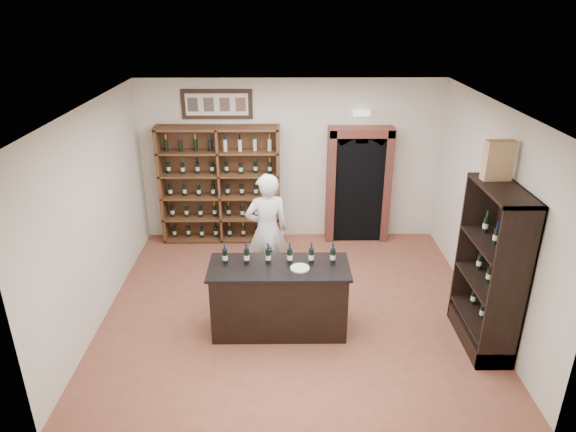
# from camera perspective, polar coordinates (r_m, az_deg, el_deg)

# --- Properties ---
(floor) EXTENTS (5.50, 5.50, 0.00)m
(floor) POSITION_cam_1_polar(r_m,az_deg,el_deg) (7.87, 0.55, -9.85)
(floor) COLOR brown
(floor) RESTS_ON ground
(ceiling) EXTENTS (5.50, 5.50, 0.00)m
(ceiling) POSITION_cam_1_polar(r_m,az_deg,el_deg) (6.72, 0.65, 12.11)
(ceiling) COLOR white
(ceiling) RESTS_ON wall_back
(wall_back) EXTENTS (5.50, 0.04, 3.00)m
(wall_back) POSITION_cam_1_polar(r_m,az_deg,el_deg) (9.52, 0.30, 6.14)
(wall_back) COLOR beige
(wall_back) RESTS_ON ground
(wall_left) EXTENTS (0.04, 5.00, 3.00)m
(wall_left) POSITION_cam_1_polar(r_m,az_deg,el_deg) (7.62, -20.55, 0.16)
(wall_left) COLOR beige
(wall_left) RESTS_ON ground
(wall_right) EXTENTS (0.04, 5.00, 3.00)m
(wall_right) POSITION_cam_1_polar(r_m,az_deg,el_deg) (7.72, 21.45, 0.32)
(wall_right) COLOR beige
(wall_right) RESTS_ON ground
(wine_shelf) EXTENTS (2.20, 0.38, 2.20)m
(wine_shelf) POSITION_cam_1_polar(r_m,az_deg,el_deg) (9.55, -7.53, 3.48)
(wine_shelf) COLOR #58321E
(wine_shelf) RESTS_ON ground
(framed_picture) EXTENTS (1.25, 0.04, 0.52)m
(framed_picture) POSITION_cam_1_polar(r_m,az_deg,el_deg) (9.30, -7.91, 12.20)
(framed_picture) COLOR black
(framed_picture) RESTS_ON wall_back
(arched_doorway) EXTENTS (1.17, 0.35, 2.17)m
(arched_doorway) POSITION_cam_1_polar(r_m,az_deg,el_deg) (9.57, 7.83, 3.73)
(arched_doorway) COLOR black
(arched_doorway) RESTS_ON ground
(emergency_light) EXTENTS (0.30, 0.10, 0.10)m
(emergency_light) POSITION_cam_1_polar(r_m,az_deg,el_deg) (9.32, 8.18, 11.26)
(emergency_light) COLOR white
(emergency_light) RESTS_ON wall_back
(tasting_counter) EXTENTS (1.88, 0.78, 1.00)m
(tasting_counter) POSITION_cam_1_polar(r_m,az_deg,el_deg) (7.10, -0.98, -9.16)
(tasting_counter) COLOR black
(tasting_counter) RESTS_ON ground
(counter_bottle_0) EXTENTS (0.07, 0.07, 0.30)m
(counter_bottle_0) POSITION_cam_1_polar(r_m,az_deg,el_deg) (6.91, -7.01, -4.46)
(counter_bottle_0) COLOR black
(counter_bottle_0) RESTS_ON tasting_counter
(counter_bottle_1) EXTENTS (0.07, 0.07, 0.30)m
(counter_bottle_1) POSITION_cam_1_polar(r_m,az_deg,el_deg) (6.88, -4.62, -4.47)
(counter_bottle_1) COLOR black
(counter_bottle_1) RESTS_ON tasting_counter
(counter_bottle_2) EXTENTS (0.07, 0.07, 0.30)m
(counter_bottle_2) POSITION_cam_1_polar(r_m,az_deg,el_deg) (6.87, -2.22, -4.47)
(counter_bottle_2) COLOR black
(counter_bottle_2) RESTS_ON tasting_counter
(counter_bottle_3) EXTENTS (0.07, 0.07, 0.30)m
(counter_bottle_3) POSITION_cam_1_polar(r_m,az_deg,el_deg) (6.86, 0.20, -4.46)
(counter_bottle_3) COLOR black
(counter_bottle_3) RESTS_ON tasting_counter
(counter_bottle_4) EXTENTS (0.07, 0.07, 0.30)m
(counter_bottle_4) POSITION_cam_1_polar(r_m,az_deg,el_deg) (6.87, 2.60, -4.44)
(counter_bottle_4) COLOR black
(counter_bottle_4) RESTS_ON tasting_counter
(counter_bottle_5) EXTENTS (0.07, 0.07, 0.30)m
(counter_bottle_5) POSITION_cam_1_polar(r_m,az_deg,el_deg) (6.89, 5.00, -4.42)
(counter_bottle_5) COLOR black
(counter_bottle_5) RESTS_ON tasting_counter
(side_cabinet) EXTENTS (0.48, 1.20, 2.20)m
(side_cabinet) POSITION_cam_1_polar(r_m,az_deg,el_deg) (7.22, 21.40, -7.96)
(side_cabinet) COLOR black
(side_cabinet) RESTS_ON ground
(shopkeeper) EXTENTS (0.77, 0.60, 1.87)m
(shopkeeper) POSITION_cam_1_polar(r_m,az_deg,el_deg) (7.99, -2.36, -1.65)
(shopkeeper) COLOR silver
(shopkeeper) RESTS_ON ground
(plate) EXTENTS (0.25, 0.25, 0.02)m
(plate) POSITION_cam_1_polar(r_m,az_deg,el_deg) (6.77, 1.33, -5.81)
(plate) COLOR beige
(plate) RESTS_ON tasting_counter
(wine_crate) EXTENTS (0.36, 0.17, 0.50)m
(wine_crate) POSITION_cam_1_polar(r_m,az_deg,el_deg) (6.81, 22.33, 5.74)
(wine_crate) COLOR tan
(wine_crate) RESTS_ON side_cabinet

